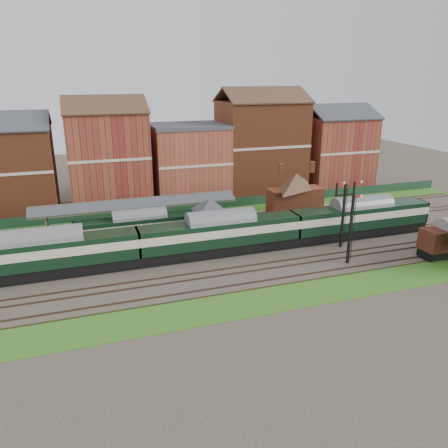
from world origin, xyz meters
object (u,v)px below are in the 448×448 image
object	(u,v)px
signal_box	(210,221)
dmu_train	(221,234)
platform_railcar	(140,227)
goods_van_a	(446,240)
semaphore_bracket	(344,211)

from	to	relation	value
signal_box	dmu_train	size ratio (longest dim) A/B	0.10
signal_box	platform_railcar	distance (m)	8.78
dmu_train	platform_railcar	size ratio (longest dim) A/B	3.61
dmu_train	goods_van_a	xyz separation A→B (m)	(24.45, -9.00, -0.49)
semaphore_bracket	goods_van_a	size ratio (longest dim) A/B	1.36
semaphore_bracket	platform_railcar	distance (m)	24.94
dmu_train	platform_railcar	bearing A→B (deg)	142.26
dmu_train	platform_railcar	xyz separation A→B (m)	(-8.40, 6.50, -0.41)
dmu_train	semaphore_bracket	bearing A→B (deg)	-9.63
signal_box	platform_railcar	bearing A→B (deg)	158.12
semaphore_bracket	dmu_train	bearing A→B (deg)	170.37
dmu_train	platform_railcar	distance (m)	10.63
semaphore_bracket	dmu_train	size ratio (longest dim) A/B	0.14
platform_railcar	goods_van_a	world-z (taller)	platform_railcar
semaphore_bracket	goods_van_a	distance (m)	11.96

